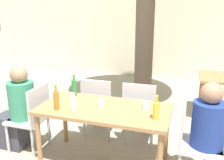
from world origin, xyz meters
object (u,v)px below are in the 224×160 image
object	(u,v)px
amber_bottle_1	(56,100)
drinking_glass_2	(101,103)
green_bottle_2	(74,87)
person_seated_1	(216,141)
dining_table_front	(104,114)
drinking_glass_0	(72,97)
patio_chair_2	(99,104)
patio_chair_1	(192,138)
patio_chair_0	(33,115)
drinking_glass_1	(74,106)
oil_cruet_0	(156,110)
drinking_glass_3	(146,105)
person_seated_0	(17,112)
patio_chair_3	(140,109)

from	to	relation	value
amber_bottle_1	drinking_glass_2	bearing A→B (deg)	26.91
green_bottle_2	person_seated_1	bearing A→B (deg)	-8.98
dining_table_front	drinking_glass_0	size ratio (longest dim) A/B	15.82
dining_table_front	green_bottle_2	size ratio (longest dim) A/B	5.09
patio_chair_2	amber_bottle_1	size ratio (longest dim) A/B	3.03
patio_chair_1	green_bottle_2	bearing A→B (deg)	79.63
patio_chair_0	amber_bottle_1	bearing A→B (deg)	66.87
drinking_glass_1	oil_cruet_0	bearing A→B (deg)	3.12
dining_table_front	oil_cruet_0	bearing A→B (deg)	-12.13
oil_cruet_0	drinking_glass_3	world-z (taller)	oil_cruet_0
dining_table_front	oil_cruet_0	world-z (taller)	oil_cruet_0
patio_chair_0	drinking_glass_3	distance (m)	1.48
drinking_glass_3	dining_table_front	bearing A→B (deg)	-165.30
person_seated_0	drinking_glass_1	size ratio (longest dim) A/B	12.26
patio_chair_0	patio_chair_3	size ratio (longest dim) A/B	1.00
patio_chair_3	person_seated_1	bearing A→B (deg)	146.47
dining_table_front	drinking_glass_3	xyz separation A→B (m)	(0.46, 0.12, 0.13)
person_seated_0	green_bottle_2	xyz separation A→B (m)	(0.72, 0.28, 0.34)
person_seated_0	patio_chair_1	bearing A→B (deg)	90.00
person_seated_0	person_seated_1	world-z (taller)	person_seated_0
patio_chair_0	green_bottle_2	bearing A→B (deg)	119.91
patio_chair_2	drinking_glass_1	world-z (taller)	patio_chair_2
drinking_glass_3	drinking_glass_2	bearing A→B (deg)	-168.44
patio_chair_0	patio_chair_1	bearing A→B (deg)	90.00
drinking_glass_0	person_seated_1	bearing A→B (deg)	-3.19
drinking_glass_2	drinking_glass_3	world-z (taller)	drinking_glass_2
patio_chair_1	patio_chair_3	bearing A→B (deg)	48.26
oil_cruet_0	drinking_glass_2	size ratio (longest dim) A/B	2.90
person_seated_1	drinking_glass_1	world-z (taller)	person_seated_1
person_seated_0	oil_cruet_0	distance (m)	1.88
patio_chair_1	patio_chair_2	size ratio (longest dim) A/B	1.00
patio_chair_1	drinking_glass_3	xyz separation A→B (m)	(-0.53, 0.12, 0.27)
person_seated_0	patio_chair_3	bearing A→B (deg)	111.81
oil_cruet_0	drinking_glass_3	size ratio (longest dim) A/B	3.16
oil_cruet_0	person_seated_1	bearing A→B (deg)	12.17
patio_chair_3	green_bottle_2	size ratio (longest dim) A/B	3.01
patio_chair_3	dining_table_front	bearing A→B (deg)	63.66
dining_table_front	drinking_glass_1	size ratio (longest dim) A/B	16.20
patio_chair_3	person_seated_0	size ratio (longest dim) A/B	0.78
drinking_glass_3	person_seated_0	bearing A→B (deg)	-175.90
person_seated_0	person_seated_1	size ratio (longest dim) A/B	1.00
drinking_glass_0	patio_chair_2	bearing A→B (deg)	74.04
person_seated_0	drinking_glass_0	world-z (taller)	person_seated_0
patio_chair_3	green_bottle_2	bearing A→B (deg)	22.49
drinking_glass_2	drinking_glass_1	bearing A→B (deg)	-141.54
patio_chair_1	patio_chair_2	bearing A→B (deg)	64.65
drinking_glass_2	drinking_glass_3	xyz separation A→B (m)	(0.51, 0.10, -0.00)
dining_table_front	patio_chair_0	size ratio (longest dim) A/B	1.69
amber_bottle_1	green_bottle_2	xyz separation A→B (m)	(-0.02, 0.49, 0.00)
patio_chair_0	person_seated_0	bearing A→B (deg)	-90.00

